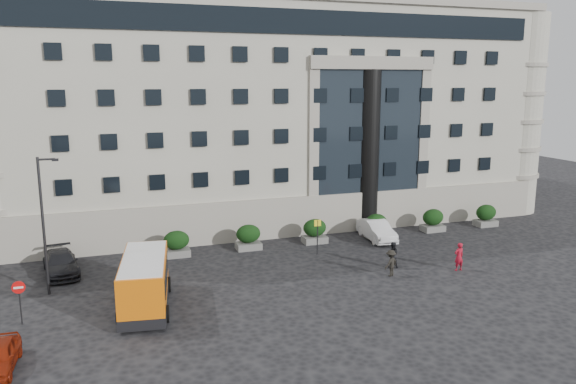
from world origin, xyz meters
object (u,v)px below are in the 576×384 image
object	(u,v)px
red_truck	(34,225)
pedestrian_a	(459,257)
minibus	(145,280)
street_lamp	(44,221)
no_entry_sign	(19,294)
parked_car_c	(61,263)
pedestrian_c	(391,263)
pedestrian_b	(392,255)
hedge_a	(177,243)
parked_car_d	(62,228)
hedge_f	(486,215)
hedge_e	(433,220)
white_taxi	(377,230)
hedge_c	(315,231)
bus_stop_sign	(317,231)
hedge_b	(248,237)
hedge_d	(376,225)

from	to	relation	value
red_truck	pedestrian_a	xyz separation A→B (m)	(26.51, -14.64, -0.72)
minibus	pedestrian_a	size ratio (longest dim) A/B	3.77
street_lamp	no_entry_sign	distance (m)	4.98
parked_car_c	pedestrian_c	world-z (taller)	pedestrian_c
street_lamp	pedestrian_a	distance (m)	25.43
minibus	pedestrian_b	distance (m)	16.08
minibus	parked_car_c	world-z (taller)	minibus
hedge_a	parked_car_d	distance (m)	11.40
parked_car_c	pedestrian_c	bearing A→B (deg)	-27.66
hedge_f	pedestrian_a	distance (m)	12.75
hedge_e	no_entry_sign	bearing A→B (deg)	-163.48
minibus	street_lamp	bearing A→B (deg)	151.33
parked_car_c	white_taxi	size ratio (longest dim) A/B	1.04
hedge_c	parked_car_d	size ratio (longest dim) A/B	0.38
hedge_f	no_entry_sign	size ratio (longest dim) A/B	0.79
street_lamp	pedestrian_c	distance (m)	20.79
bus_stop_sign	hedge_b	bearing A→B (deg)	146.93
pedestrian_c	parked_car_d	bearing A→B (deg)	-65.06
street_lamp	hedge_a	bearing A→B (deg)	31.16
no_entry_sign	pedestrian_c	bearing A→B (deg)	1.02
hedge_c	street_lamp	bearing A→B (deg)	-165.33
pedestrian_c	hedge_c	bearing A→B (deg)	-103.29
no_entry_sign	white_taxi	world-z (taller)	no_entry_sign
hedge_d	hedge_e	distance (m)	5.20
hedge_c	hedge_e	xyz separation A→B (m)	(10.40, 0.00, 0.00)
hedge_a	hedge_b	world-z (taller)	same
hedge_d	no_entry_sign	xyz separation A→B (m)	(-24.60, -8.84, 0.72)
hedge_c	no_entry_sign	world-z (taller)	no_entry_sign
parked_car_d	pedestrian_c	world-z (taller)	pedestrian_c
minibus	white_taxi	xyz separation A→B (m)	(18.10, 7.81, -0.78)
hedge_d	white_taxi	world-z (taller)	hedge_d
hedge_c	hedge_d	world-z (taller)	same
parked_car_c	hedge_e	bearing A→B (deg)	-5.08
street_lamp	minibus	distance (m)	6.94
pedestrian_a	pedestrian_b	world-z (taller)	pedestrian_a
hedge_e	hedge_d	bearing A→B (deg)	180.00
hedge_f	no_entry_sign	bearing A→B (deg)	-165.83
hedge_a	white_taxi	bearing A→B (deg)	-3.01
hedge_e	bus_stop_sign	world-z (taller)	bus_stop_sign
pedestrian_b	hedge_d	bearing A→B (deg)	-86.52
hedge_c	bus_stop_sign	size ratio (longest dim) A/B	0.73
hedge_c	street_lamp	xyz separation A→B (m)	(-18.34, -4.80, 3.44)
bus_stop_sign	minibus	distance (m)	13.66
hedge_b	minibus	world-z (taller)	minibus
red_truck	parked_car_c	distance (m)	7.35
street_lamp	red_truck	bearing A→B (deg)	98.98
hedge_a	minibus	world-z (taller)	minibus
no_entry_sign	hedge_c	bearing A→B (deg)	24.49
hedge_f	minibus	bearing A→B (deg)	-163.39
hedge_d	hedge_f	size ratio (longest dim) A/B	1.00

